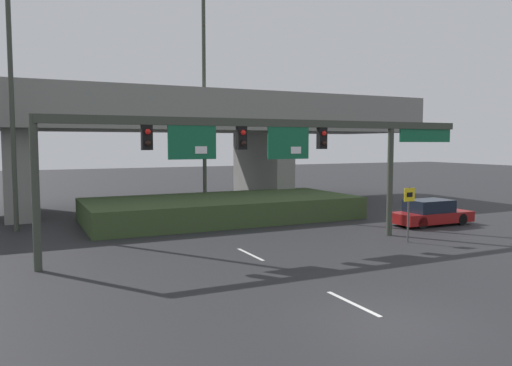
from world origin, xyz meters
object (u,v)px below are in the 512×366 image
speed_limit_sign (409,206)px  highway_light_pole_far (204,64)px  signal_gantry (272,141)px  highway_light_pole_near (10,71)px  parked_sedan_near_right (430,213)px

speed_limit_sign → highway_light_pole_far: highway_light_pole_far is taller
signal_gantry → speed_limit_sign: size_ratio=7.79×
speed_limit_sign → highway_light_pole_near: size_ratio=0.16×
highway_light_pole_far → parked_sedan_near_right: size_ratio=3.95×
highway_light_pole_near → speed_limit_sign: bearing=-34.0°
signal_gantry → speed_limit_sign: bearing=-15.7°
highway_light_pole_near → highway_light_pole_far: (11.00, 2.49, 1.38)m
speed_limit_sign → highway_light_pole_near: (-15.93, 10.74, 6.41)m
speed_limit_sign → highway_light_pole_far: (-4.93, 13.24, 7.79)m
speed_limit_sign → signal_gantry: bearing=164.3°
parked_sedan_near_right → signal_gantry: bearing=-171.4°
speed_limit_sign → parked_sedan_near_right: bearing=35.3°
signal_gantry → speed_limit_sign: (6.05, -1.70, -2.92)m
highway_light_pole_far → parked_sedan_near_right: bearing=-46.8°
signal_gantry → highway_light_pole_near: size_ratio=1.28×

